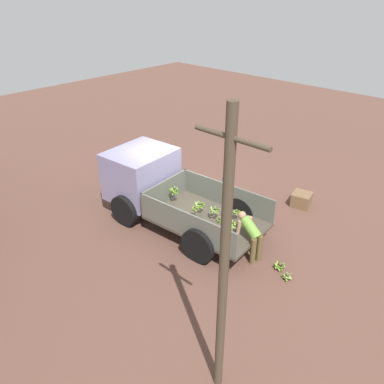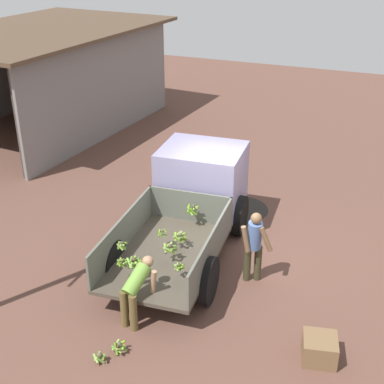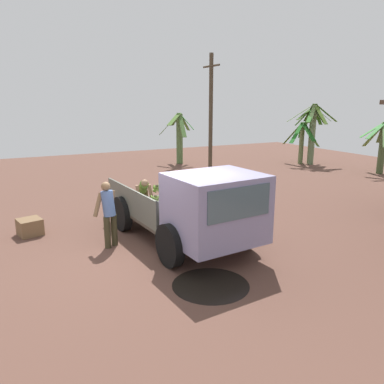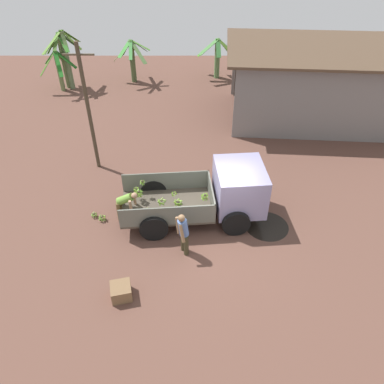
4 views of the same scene
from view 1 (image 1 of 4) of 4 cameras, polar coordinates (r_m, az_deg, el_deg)
name	(u,v)px [view 1 (image 1 of 4)]	position (r m, az deg, el deg)	size (l,w,h in m)	color
ground	(179,207)	(12.10, -1.92, -2.25)	(36.00, 36.00, 0.00)	brown
mud_patch_0	(140,190)	(13.17, -7.96, 0.28)	(1.51, 1.51, 0.01)	black
cargo_truck	(154,183)	(11.31, -5.87, 1.36)	(5.03, 2.55, 1.96)	#4A4135
utility_pole	(224,268)	(5.61, 4.88, -11.43)	(1.12, 0.15, 5.15)	#483B2B
person_foreground_visitor	(227,182)	(11.73, 5.41, 1.56)	(0.49, 0.65, 1.61)	#3C3722
person_worker_loading	(251,234)	(9.70, 8.97, -6.34)	(0.80, 0.56, 1.21)	brown
banana_bunch_on_ground_0	(287,276)	(9.57, 14.32, -12.30)	(0.24, 0.24, 0.19)	brown
banana_bunch_on_ground_1	(280,266)	(9.81, 13.23, -10.88)	(0.27, 0.27, 0.22)	brown
wooden_crate_0	(301,199)	(12.57, 16.34, -1.10)	(0.57, 0.57, 0.44)	brown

